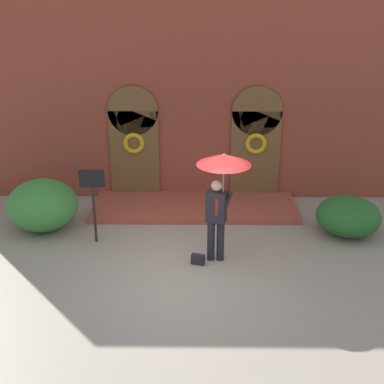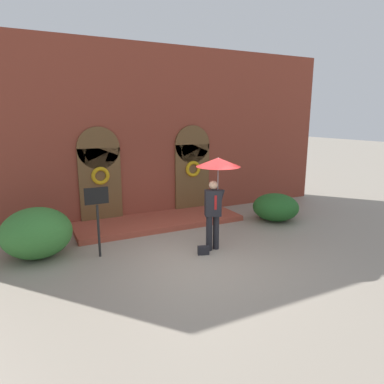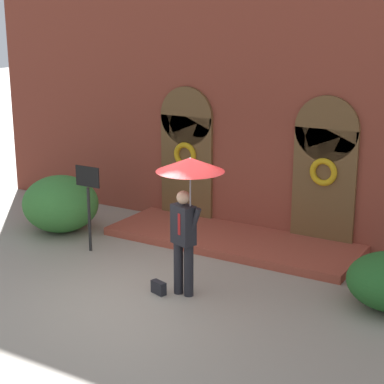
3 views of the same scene
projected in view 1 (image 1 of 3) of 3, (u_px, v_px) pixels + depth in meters
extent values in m
plane|color=gray|center=(194.00, 270.00, 10.99)|extent=(80.00, 80.00, 0.00)
cube|color=brown|center=(195.00, 93.00, 13.84)|extent=(14.00, 0.50, 5.60)
cube|color=brown|center=(135.00, 155.00, 14.18)|extent=(1.30, 0.08, 2.40)
cylinder|color=brown|center=(133.00, 111.00, 13.73)|extent=(1.30, 0.08, 1.30)
cube|color=brown|center=(255.00, 156.00, 14.15)|extent=(1.30, 0.08, 2.40)
cylinder|color=brown|center=(257.00, 111.00, 13.70)|extent=(1.30, 0.08, 1.30)
torus|color=#C69314|center=(134.00, 143.00, 13.99)|extent=(0.56, 0.12, 0.56)
torus|color=#C69314|center=(256.00, 144.00, 13.95)|extent=(0.56, 0.12, 0.56)
cube|color=#98402E|center=(195.00, 207.00, 13.79)|extent=(5.20, 1.80, 0.16)
cylinder|color=black|center=(211.00, 241.00, 11.22)|extent=(0.16, 0.16, 0.90)
cylinder|color=black|center=(220.00, 241.00, 11.22)|extent=(0.16, 0.16, 0.90)
cube|color=black|center=(216.00, 207.00, 10.93)|extent=(0.46, 0.36, 0.66)
cube|color=#A51919|center=(217.00, 207.00, 10.79)|extent=(0.06, 0.03, 0.36)
sphere|color=tan|center=(217.00, 186.00, 10.76)|extent=(0.22, 0.22, 0.22)
cylinder|color=black|center=(227.00, 202.00, 10.89)|extent=(0.22, 0.09, 0.46)
cylinder|color=gray|center=(223.00, 188.00, 10.77)|extent=(0.02, 0.02, 0.98)
cone|color=red|center=(224.00, 159.00, 10.55)|extent=(1.10, 1.10, 0.22)
cone|color=white|center=(224.00, 159.00, 10.54)|extent=(0.61, 0.61, 0.20)
cube|color=black|center=(198.00, 259.00, 11.17)|extent=(0.30, 0.20, 0.22)
cylinder|color=black|center=(95.00, 215.00, 11.93)|extent=(0.06, 0.06, 1.30)
cube|color=black|center=(92.00, 179.00, 11.61)|extent=(0.56, 0.03, 0.40)
ellipsoid|color=#387A33|center=(43.00, 205.00, 12.57)|extent=(1.65, 1.60, 1.22)
ellipsoid|color=#235B23|center=(348.00, 216.00, 12.40)|extent=(1.49, 1.48, 0.88)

